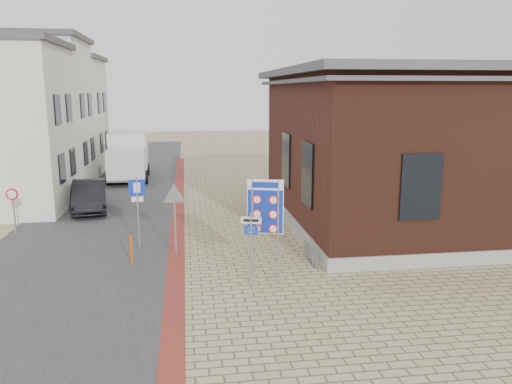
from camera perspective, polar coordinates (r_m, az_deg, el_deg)
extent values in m
plane|color=tan|center=(15.30, -1.63, -11.09)|extent=(120.00, 120.00, 0.00)
cube|color=#38383A|center=(29.88, -15.52, -0.22)|extent=(7.00, 60.00, 0.02)
cube|color=maroon|center=(24.74, -8.90, -2.32)|extent=(0.60, 40.00, 0.02)
cube|color=gray|center=(24.21, 18.04, -2.50)|extent=(12.15, 12.15, 0.50)
cube|color=#4B2218|center=(23.66, 18.53, 5.16)|extent=(12.00, 12.00, 6.00)
cube|color=#494A4E|center=(23.55, 19.03, 12.79)|extent=(13.00, 13.00, 0.30)
cube|color=#494A4E|center=(23.54, 18.97, 11.82)|extent=(12.70, 12.70, 0.15)
cube|color=black|center=(18.85, 5.96, 2.06)|extent=(0.12, 1.60, 2.40)
cube|color=black|center=(22.71, 3.52, 3.71)|extent=(0.12, 1.60, 2.40)
cube|color=black|center=(17.09, 18.32, 0.55)|extent=(1.40, 0.12, 2.20)
cube|color=black|center=(25.79, -21.31, 2.54)|extent=(0.10, 1.10, 1.40)
cube|color=black|center=(28.11, -20.23, 3.30)|extent=(0.10, 1.10, 1.40)
cube|color=black|center=(25.54, -21.77, 8.75)|extent=(0.10, 1.10, 1.40)
cube|color=black|center=(27.88, -20.63, 9.00)|extent=(0.10, 1.10, 1.40)
cube|color=white|center=(33.42, -24.77, 7.96)|extent=(7.00, 6.00, 8.80)
cube|color=#494A4E|center=(33.53, -25.44, 15.72)|extent=(7.40, 6.40, 0.30)
cube|color=black|center=(31.61, -18.90, 4.23)|extent=(0.10, 1.10, 1.40)
cube|color=black|center=(33.95, -18.17, 4.74)|extent=(0.10, 1.10, 1.40)
cube|color=black|center=(31.40, -19.24, 9.30)|extent=(0.10, 1.10, 1.40)
cube|color=black|center=(33.76, -18.47, 9.46)|extent=(0.10, 1.10, 1.40)
cube|color=white|center=(39.23, -22.26, 7.95)|extent=(7.00, 6.00, 8.00)
cube|color=#494A4E|center=(39.25, -22.73, 13.99)|extent=(7.40, 6.40, 0.30)
cube|color=black|center=(37.48, -17.24, 5.39)|extent=(0.10, 1.10, 1.40)
cube|color=black|center=(39.84, -16.71, 5.76)|extent=(0.10, 1.10, 1.40)
cube|color=black|center=(37.31, -17.50, 9.67)|extent=(0.10, 1.10, 1.40)
cube|color=black|center=(39.68, -16.95, 9.78)|extent=(0.10, 1.10, 1.40)
torus|color=slate|center=(17.14, 6.66, -7.63)|extent=(0.04, 0.60, 0.60)
torus|color=slate|center=(17.41, 6.41, -7.32)|extent=(0.04, 0.60, 0.60)
torus|color=slate|center=(17.68, 6.16, -7.01)|extent=(0.04, 0.60, 0.60)
torus|color=slate|center=(17.96, 5.93, -6.71)|extent=(0.04, 0.60, 0.60)
torus|color=slate|center=(18.24, 5.70, -6.42)|extent=(0.04, 0.60, 0.60)
cube|color=slate|center=(17.77, 6.14, -7.80)|extent=(0.08, 1.60, 0.04)
imported|color=black|center=(26.13, -18.52, -0.42)|extent=(2.28, 4.70, 1.48)
cube|color=slate|center=(34.40, -14.30, 2.17)|extent=(2.52, 5.99, 0.27)
cube|color=silver|center=(32.22, -14.62, 3.12)|extent=(2.37, 1.94, 1.75)
cube|color=black|center=(31.37, -14.76, 3.49)|extent=(2.08, 0.16, 0.88)
cube|color=silver|center=(35.19, -14.31, 4.71)|extent=(2.55, 4.03, 2.41)
cylinder|color=black|center=(32.80, -16.50, 1.51)|extent=(0.31, 0.88, 0.88)
cylinder|color=black|center=(32.62, -12.49, 1.66)|extent=(0.31, 0.88, 0.88)
cylinder|color=black|center=(36.24, -15.93, 2.46)|extent=(0.31, 0.88, 0.88)
cylinder|color=black|center=(36.08, -12.30, 2.60)|extent=(0.31, 0.88, 0.88)
cylinder|color=gray|center=(15.37, -0.41, -4.51)|extent=(0.07, 0.07, 3.27)
cylinder|color=gray|center=(15.29, 2.53, -4.62)|extent=(0.07, 0.07, 3.27)
cube|color=white|center=(15.12, 1.07, -1.69)|extent=(1.09, 0.34, 1.68)
cube|color=#0E2BAC|center=(15.12, 1.07, -1.69)|extent=(1.05, 0.34, 1.64)
cube|color=white|center=(14.98, 1.08, 0.83)|extent=(1.05, 0.34, 0.32)
cylinder|color=gray|center=(15.21, -0.56, -6.56)|extent=(0.07, 0.07, 2.32)
cube|color=silver|center=(14.95, -0.56, -3.25)|extent=(0.62, 0.19, 0.22)
cube|color=#0F38B7|center=(15.03, -0.56, -4.37)|extent=(0.42, 0.14, 0.28)
cylinder|color=gray|center=(19.16, -13.33, -2.40)|extent=(0.07, 0.07, 2.74)
cube|color=#0F2CBE|center=(18.95, -13.46, 0.49)|extent=(0.60, 0.11, 0.60)
cube|color=white|center=(19.04, -13.40, -0.80)|extent=(0.44, 0.09, 0.20)
cylinder|color=gray|center=(18.13, -9.23, -3.36)|extent=(0.07, 0.07, 2.54)
cylinder|color=gray|center=(22.43, -25.92, -2.19)|extent=(0.07, 0.07, 2.03)
cylinder|color=red|center=(22.27, -26.10, -0.23)|extent=(0.48, 0.04, 0.48)
cylinder|color=#D94C0B|center=(17.77, -14.06, -6.39)|extent=(0.12, 0.12, 1.04)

